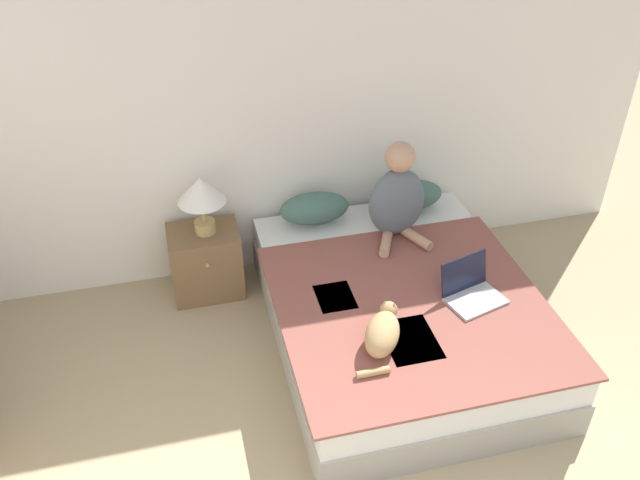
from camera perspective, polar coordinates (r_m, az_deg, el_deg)
wall_back at (r=4.76m, az=-4.31°, el=10.84°), size 5.79×0.05×2.55m
bed at (r=4.56m, az=6.68°, el=-6.21°), size 1.67×2.09×0.47m
pillow_near at (r=4.93m, az=-0.48°, el=2.71°), size 0.51×0.28×0.21m
pillow_far at (r=5.13m, az=7.50°, el=3.76°), size 0.51×0.28×0.21m
person_sitting at (r=4.71m, az=6.52°, el=3.61°), size 0.40×0.39×0.72m
cat_tabby at (r=3.92m, az=5.29°, el=-7.79°), size 0.38×0.44×0.19m
laptop_open at (r=4.36m, az=12.65°, el=-4.21°), size 0.41×0.37×0.25m
nightstand at (r=5.00m, az=-9.58°, el=-1.81°), size 0.50×0.40×0.52m
table_lamp at (r=4.67m, az=-9.99°, el=3.91°), size 0.33×0.33×0.44m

